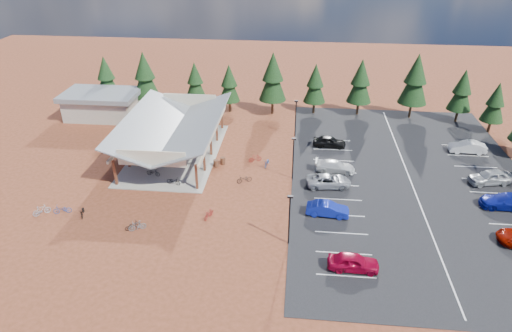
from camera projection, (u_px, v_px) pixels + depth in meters
name	position (u px, v px, depth m)	size (l,w,h in m)	color
ground	(247.00, 185.00, 51.28)	(140.00, 140.00, 0.00)	#5D2E18
asphalt_lot	(410.00, 180.00, 52.27)	(27.00, 44.00, 0.04)	black
concrete_pad	(176.00, 153.00, 58.27)	(10.60, 18.60, 0.10)	gray
bike_pavilion	(173.00, 126.00, 56.48)	(11.65, 19.40, 4.97)	#583019
outbuilding	(102.00, 104.00, 68.19)	(11.00, 7.00, 3.90)	#ADA593
lamp_post_0	(289.00, 216.00, 40.67)	(0.50, 0.25, 5.14)	black
lamp_post_1	(293.00, 156.00, 51.18)	(0.50, 0.25, 5.14)	black
lamp_post_2	(296.00, 116.00, 61.69)	(0.50, 0.25, 5.14)	black
trash_bin_0	(223.00, 161.00, 55.53)	(0.60, 0.60, 0.90)	#512F1D
trash_bin_1	(216.00, 163.00, 54.95)	(0.60, 0.60, 0.90)	#512F1D
pine_0	(106.00, 76.00, 70.84)	(3.47, 3.47, 8.07)	#382314
pine_1	(145.00, 75.00, 68.92)	(3.96, 3.96, 9.22)	#382314
pine_2	(195.00, 81.00, 70.22)	(3.17, 3.17, 7.39)	#382314
pine_3	(229.00, 83.00, 68.94)	(3.20, 3.20, 7.45)	#382314
pine_4	(273.00, 77.00, 67.55)	(4.09, 4.09, 9.53)	#382314
pine_5	(315.00, 84.00, 68.25)	(3.33, 3.33, 7.76)	#382314
pine_6	(361.00, 81.00, 67.58)	(3.69, 3.69, 8.59)	#382314
pine_7	(415.00, 79.00, 66.10)	(4.19, 4.19, 9.76)	#382314
pine_8	(462.00, 90.00, 65.23)	(3.40, 3.40, 7.93)	#382314
pine_13	(495.00, 102.00, 62.09)	(3.10, 3.10, 7.23)	#382314
bike_0	(153.00, 172.00, 52.83)	(0.57, 1.64, 0.86)	black
bike_1	(161.00, 155.00, 56.62)	(0.47, 1.68, 1.01)	gray
bike_2	(166.00, 145.00, 59.22)	(0.63, 1.81, 0.95)	navy
bike_3	(179.00, 125.00, 64.83)	(0.48, 1.71, 1.03)	#972E0D
bike_4	(173.00, 181.00, 51.05)	(0.59, 1.68, 0.88)	black
bike_5	(186.00, 155.00, 56.55)	(0.49, 1.74, 1.05)	#97999F
bike_6	(190.00, 150.00, 57.99)	(0.62, 1.79, 0.94)	navy
bike_7	(192.00, 132.00, 62.83)	(0.46, 1.64, 0.99)	maroon
bike_8	(83.00, 212.00, 45.83)	(0.59, 1.69, 0.89)	black
bike_9	(42.00, 210.00, 45.91)	(0.50, 1.77, 1.06)	#9B9CA4
bike_10	(62.00, 209.00, 46.14)	(0.62, 1.79, 0.94)	navy
bike_11	(209.00, 214.00, 45.40)	(0.46, 1.62, 0.98)	maroon
bike_12	(132.00, 225.00, 43.87)	(0.53, 1.53, 0.80)	black
bike_13	(137.00, 226.00, 43.62)	(0.48, 1.69, 1.02)	gray
bike_14	(267.00, 162.00, 55.13)	(0.60, 1.73, 0.91)	#264E96
bike_15	(255.00, 158.00, 56.05)	(0.47, 1.65, 0.99)	maroon
bike_16	(244.00, 179.00, 51.60)	(0.62, 1.78, 0.93)	black
car_0	(353.00, 262.00, 38.57)	(1.74, 4.34, 1.48)	maroon
car_1	(328.00, 209.00, 45.70)	(1.49, 4.27, 1.41)	#12229F
car_2	(329.00, 181.00, 50.72)	(2.30, 4.98, 1.38)	#98999E
car_3	(335.00, 166.00, 53.75)	(1.90, 4.67, 1.36)	silver
car_4	(329.00, 142.00, 59.62)	(1.71, 4.26, 1.45)	black
car_7	(507.00, 201.00, 46.88)	(2.17, 5.33, 1.55)	#0D1890
car_8	(490.00, 177.00, 51.19)	(1.93, 4.79, 1.63)	#9EA2A6
car_9	(467.00, 147.00, 58.15)	(1.58, 4.54, 1.50)	silver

